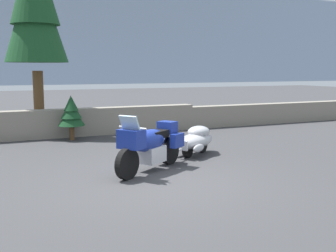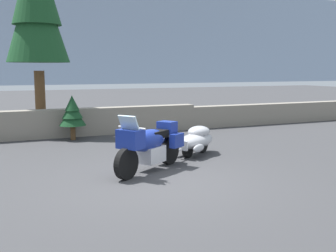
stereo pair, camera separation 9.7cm
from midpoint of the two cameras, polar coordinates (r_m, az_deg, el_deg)
name	(u,v)px [view 1 (the left image)]	position (r m, az deg, el deg)	size (l,w,h in m)	color
ground_plane	(158,180)	(8.47, -1.68, -7.59)	(80.00, 80.00, 0.00)	#38383A
stone_guard_wall	(76,123)	(14.34, -12.86, 0.36)	(24.00, 0.59, 0.94)	gray
touring_motorcycle	(150,144)	(9.09, -2.87, -2.52)	(2.00, 1.50, 1.33)	black
car_shaped_trailer	(196,140)	(10.92, 3.61, -1.89)	(2.04, 1.52, 0.76)	black
pine_sapling_near	(71,112)	(13.52, -13.54, 1.88)	(0.86, 0.86, 1.44)	brown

